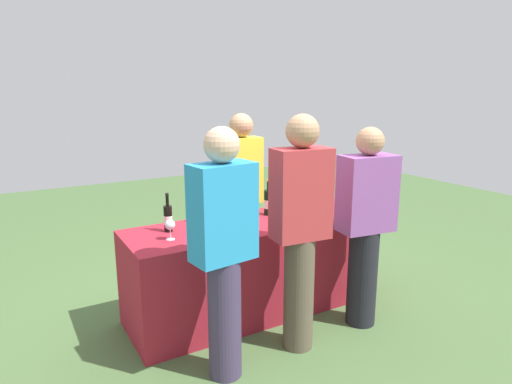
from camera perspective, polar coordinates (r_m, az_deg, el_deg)
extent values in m
plane|color=#476638|center=(3.96, 0.00, -14.63)|extent=(12.00, 12.00, 0.00)
cube|color=maroon|center=(3.80, 0.00, -9.43)|extent=(2.14, 0.69, 0.78)
cylinder|color=black|center=(3.46, -11.18, -3.38)|extent=(0.06, 0.06, 0.20)
cylinder|color=black|center=(3.42, -11.29, -1.08)|extent=(0.02, 0.02, 0.08)
cylinder|color=black|center=(3.41, -11.33, -0.27)|extent=(0.03, 0.03, 0.02)
cylinder|color=silver|center=(3.46, -11.18, -3.54)|extent=(0.06, 0.06, 0.07)
cylinder|color=black|center=(3.60, -6.11, -2.46)|extent=(0.07, 0.07, 0.21)
cylinder|color=black|center=(3.56, -6.17, -0.18)|extent=(0.03, 0.03, 0.08)
cylinder|color=black|center=(3.55, -6.19, 0.61)|extent=(0.03, 0.03, 0.02)
cylinder|color=silver|center=(3.60, -6.10, -2.62)|extent=(0.07, 0.07, 0.07)
cylinder|color=black|center=(3.72, -2.69, -1.87)|extent=(0.07, 0.07, 0.21)
cylinder|color=black|center=(3.69, -2.71, 0.35)|extent=(0.03, 0.03, 0.09)
cylinder|color=gold|center=(3.68, -2.72, 1.12)|extent=(0.03, 0.03, 0.02)
cylinder|color=silver|center=(3.72, -2.69, -2.03)|extent=(0.07, 0.07, 0.07)
cylinder|color=black|center=(3.83, 1.60, -1.37)|extent=(0.08, 0.08, 0.22)
cylinder|color=black|center=(3.80, 1.61, 0.78)|extent=(0.03, 0.03, 0.08)
cylinder|color=gold|center=(3.79, 1.62, 1.47)|extent=(0.03, 0.03, 0.02)
cylinder|color=silver|center=(3.84, 1.60, -1.52)|extent=(0.08, 0.08, 0.08)
cylinder|color=black|center=(4.19, 8.44, -0.28)|extent=(0.07, 0.07, 0.22)
cylinder|color=black|center=(4.15, 8.51, 1.77)|extent=(0.03, 0.03, 0.09)
cylinder|color=black|center=(4.14, 8.54, 2.48)|extent=(0.03, 0.03, 0.02)
cylinder|color=silver|center=(4.19, 8.44, -0.42)|extent=(0.07, 0.07, 0.08)
cylinder|color=silver|center=(3.30, -10.86, -5.97)|extent=(0.06, 0.06, 0.00)
cylinder|color=silver|center=(3.28, -10.89, -5.32)|extent=(0.01, 0.01, 0.07)
sphere|color=silver|center=(3.26, -10.94, -4.15)|extent=(0.07, 0.07, 0.07)
sphere|color=#590C19|center=(3.27, -10.93, -4.37)|extent=(0.04, 0.04, 0.04)
cylinder|color=silver|center=(3.50, -3.03, -4.60)|extent=(0.06, 0.06, 0.00)
cylinder|color=silver|center=(3.49, -3.04, -4.06)|extent=(0.01, 0.01, 0.07)
sphere|color=silver|center=(3.47, -3.05, -3.08)|extent=(0.07, 0.07, 0.07)
cylinder|color=silver|center=(3.43, -0.71, -4.96)|extent=(0.06, 0.06, 0.00)
cylinder|color=silver|center=(3.42, -0.72, -4.40)|extent=(0.01, 0.01, 0.07)
sphere|color=silver|center=(3.40, -0.72, -3.35)|extent=(0.07, 0.07, 0.07)
cylinder|color=black|center=(4.29, -1.80, -6.52)|extent=(0.20, 0.20, 0.81)
cube|color=yellow|center=(4.11, -1.87, 2.79)|extent=(0.38, 0.23, 0.60)
sphere|color=tan|center=(4.05, -1.91, 8.52)|extent=(0.22, 0.22, 0.22)
cylinder|color=#3F3351|center=(2.98, -4.03, -15.81)|extent=(0.21, 0.21, 0.81)
cube|color=#268CCC|center=(2.71, -4.26, -2.63)|extent=(0.41, 0.26, 0.61)
sphere|color=#D8AD8C|center=(2.63, -4.41, 6.04)|extent=(0.22, 0.22, 0.22)
cylinder|color=brown|center=(3.28, 5.49, -12.77)|extent=(0.22, 0.22, 0.83)
cube|color=#B23338|center=(3.03, 5.79, -0.26)|extent=(0.41, 0.26, 0.63)
sphere|color=tan|center=(2.96, 5.98, 7.78)|extent=(0.23, 0.23, 0.23)
cylinder|color=black|center=(3.68, 13.44, -10.55)|extent=(0.23, 0.23, 0.78)
cube|color=#8C4C99|center=(3.47, 14.03, -0.19)|extent=(0.45, 0.29, 0.58)
sphere|color=tan|center=(3.40, 14.40, 6.33)|extent=(0.21, 0.21, 0.21)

